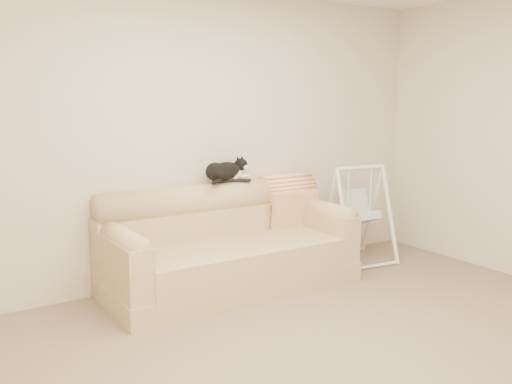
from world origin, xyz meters
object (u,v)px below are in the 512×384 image
Objects in this scene: baby_swing at (358,213)px; sofa at (227,248)px; remote_b at (242,180)px; tuxedo_cat at (226,171)px; remote_a at (226,181)px.

sofa is at bearing 179.74° from baby_swing.
remote_b is 0.33× the size of tuxedo_cat.
sofa is at bearing -142.57° from remote_b.
baby_swing is (1.41, -0.25, -0.42)m from remote_a.
remote_a is (0.13, 0.24, 0.56)m from sofa.
sofa is at bearing -117.85° from remote_a.
baby_swing is at bearing -0.26° from sofa.
remote_a is 1.03× the size of remote_b.
remote_a is at bearing 60.32° from tuxedo_cat.
tuxedo_cat is at bearing 170.37° from baby_swing.
remote_b is 0.18× the size of baby_swing.
baby_swing reaches higher than remote_b.
tuxedo_cat is at bearing 62.21° from sofa.
tuxedo_cat is (0.12, 0.23, 0.65)m from sofa.
baby_swing is at bearing -9.63° from tuxedo_cat.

